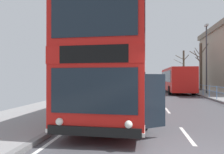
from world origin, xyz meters
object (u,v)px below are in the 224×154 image
object	(u,v)px
bare_tree_far_00	(184,68)
street_lamp_far_side	(206,53)
double_decker_bus_main	(119,68)
background_bus_far_lane	(177,79)
bare_tree_far_01	(201,66)

from	to	relation	value
bare_tree_far_00	street_lamp_far_side	bearing A→B (deg)	-91.66
double_decker_bus_main	background_bus_far_lane	size ratio (longest dim) A/B	1.06
street_lamp_far_side	bare_tree_far_00	xyz separation A→B (m)	(0.40, 13.84, -0.93)
double_decker_bus_main	bare_tree_far_01	world-z (taller)	bare_tree_far_01
double_decker_bus_main	bare_tree_far_00	distance (m)	27.87
background_bus_far_lane	street_lamp_far_side	bearing A→B (deg)	-36.30
double_decker_bus_main	bare_tree_far_01	xyz separation A→B (m)	(9.03, 18.06, 1.16)
bare_tree_far_00	background_bus_far_lane	bearing A→B (deg)	-105.22
street_lamp_far_side	bare_tree_far_01	distance (m)	5.56
background_bus_far_lane	bare_tree_far_00	world-z (taller)	bare_tree_far_00
bare_tree_far_00	bare_tree_far_01	size ratio (longest dim) A/B	1.04
street_lamp_far_side	bare_tree_far_00	size ratio (longest dim) A/B	1.14
background_bus_far_lane	street_lamp_far_side	xyz separation A→B (m)	(2.80, -2.06, 2.90)
background_bus_far_lane	bare_tree_far_01	xyz separation A→B (m)	(3.72, 3.33, 1.86)
double_decker_bus_main	street_lamp_far_side	bearing A→B (deg)	57.36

